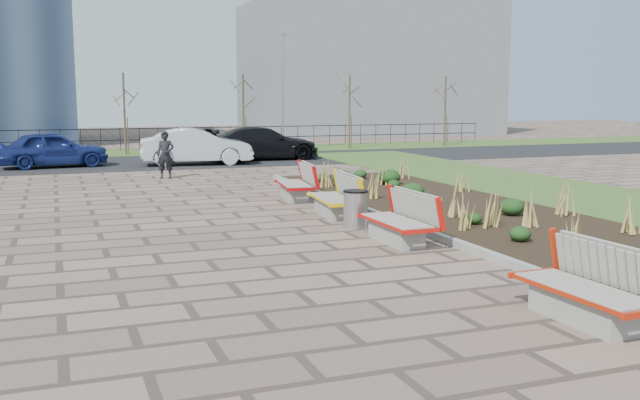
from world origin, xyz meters
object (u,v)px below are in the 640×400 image
object	(u,v)px
pedestrian	(166,155)
car_blue	(53,149)
bench_b	(396,218)
bench_d	(294,182)
car_black	(263,143)
bench_a	(584,285)
litter_bin	(356,210)
lamp_east	(283,94)
car_silver	(197,147)
bench_c	(333,196)

from	to	relation	value
pedestrian	car_blue	world-z (taller)	pedestrian
bench_b	bench_d	distance (m)	6.46
bench_b	bench_d	bearing A→B (deg)	89.79
car_black	bench_a	bearing A→B (deg)	174.45
bench_d	car_black	world-z (taller)	car_black
bench_a	bench_b	xyz separation A→B (m)	(0.00, 5.39, 0.00)
car_black	litter_bin	bearing A→B (deg)	171.52
bench_d	lamp_east	distance (m)	17.77
bench_d	litter_bin	world-z (taller)	bench_d
bench_b	pedestrian	size ratio (longest dim) A/B	1.24
car_blue	car_silver	bearing A→B (deg)	-106.63
car_blue	bench_c	bearing A→B (deg)	-164.32
bench_b	bench_c	xyz separation A→B (m)	(0.00, 3.45, 0.00)
car_blue	bench_a	bearing A→B (deg)	-172.33
car_silver	car_black	xyz separation A→B (m)	(3.33, 1.37, -0.03)
bench_b	car_black	bearing A→B (deg)	81.75
pedestrian	car_blue	bearing A→B (deg)	143.23
car_silver	lamp_east	xyz separation A→B (m)	(5.66, 5.76, 2.25)
bench_b	lamp_east	bearing A→B (deg)	77.69
bench_b	pedestrian	world-z (taller)	pedestrian
bench_d	lamp_east	bearing A→B (deg)	80.97
bench_a	car_black	distance (m)	24.48
car_black	lamp_east	world-z (taller)	lamp_east
bench_d	car_silver	size ratio (longest dim) A/B	0.45
litter_bin	car_black	bearing A→B (deg)	80.79
bench_a	litter_bin	distance (m)	7.20
bench_a	pedestrian	world-z (taller)	pedestrian
bench_a	car_black	size ratio (longest dim) A/B	0.41
car_blue	lamp_east	world-z (taller)	lamp_east
bench_b	lamp_east	xyz separation A→B (m)	(5.00, 23.32, 2.54)
bench_d	pedestrian	xyz separation A→B (m)	(-2.63, 6.53, 0.34)
bench_b	lamp_east	size ratio (longest dim) A/B	0.35
bench_a	car_black	bearing A→B (deg)	81.43
bench_c	lamp_east	size ratio (longest dim) A/B	0.35
litter_bin	pedestrian	bearing A→B (deg)	102.75
pedestrian	bench_d	bearing A→B (deg)	-48.90
bench_c	car_blue	xyz separation A→B (m)	(-6.37, 15.05, 0.26)
bench_d	car_blue	size ratio (longest dim) A/B	0.49
bench_a	bench_c	bearing A→B (deg)	87.71
litter_bin	car_blue	bearing A→B (deg)	110.57
bench_c	pedestrian	xyz separation A→B (m)	(-2.63, 9.53, 0.34)
car_blue	car_silver	distance (m)	5.79
bench_d	car_black	xyz separation A→B (m)	(2.67, 12.48, 0.26)
bench_d	pedestrian	distance (m)	7.04
pedestrian	car_blue	size ratio (longest dim) A/B	0.39
lamp_east	car_blue	bearing A→B (deg)	-157.04
car_blue	car_silver	world-z (taller)	car_silver
car_silver	lamp_east	world-z (taller)	lamp_east
bench_b	car_blue	world-z (taller)	car_blue
bench_a	car_black	xyz separation A→B (m)	(2.67, 24.33, 0.26)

